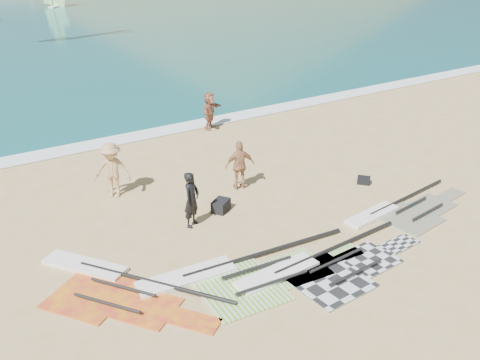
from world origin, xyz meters
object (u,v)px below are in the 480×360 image
gear_bag_near (221,206)px  gear_bag_far (364,180)px  person_wetsuit (192,200)px  beachgoer_mid (112,170)px  beachgoer_right (210,111)px  beachgoer_back (240,165)px  rig_grey (322,268)px  rig_red (110,285)px  rig_green (239,274)px  rig_orange (401,211)px

gear_bag_near → gear_bag_far: bearing=-10.4°
person_wetsuit → beachgoer_mid: (-1.32, 3.30, 0.09)m
beachgoer_mid → beachgoer_right: size_ratio=1.12×
person_wetsuit → beachgoer_back: 3.08m
rig_grey → rig_red: size_ratio=1.07×
rig_grey → gear_bag_far: bearing=31.2°
rig_grey → beachgoer_right: beachgoer_right is taller
gear_bag_far → beachgoer_right: beachgoer_right is taller
beachgoer_mid → beachgoer_right: beachgoer_mid is taller
gear_bag_far → beachgoer_right: (-1.67, 8.40, 0.75)m
gear_bag_far → beachgoer_back: 4.63m
rig_green → beachgoer_right: (5.33, 10.83, 0.84)m
rig_green → rig_orange: rig_green is taller
rig_green → beachgoer_right: size_ratio=3.62×
rig_green → rig_orange: (6.46, 0.14, -0.00)m
person_wetsuit → beachgoer_mid: beachgoer_mid is taller
rig_red → gear_bag_near: 5.02m
rig_orange → beachgoer_right: (-1.12, 10.70, 0.84)m
beachgoer_mid → rig_orange: bearing=-4.7°
gear_bag_far → person_wetsuit: (-6.75, 0.67, 0.77)m
beachgoer_mid → beachgoer_back: 4.43m
rig_orange → person_wetsuit: (-6.20, 2.97, 0.85)m
rig_grey → rig_red: same height
beachgoer_mid → beachgoer_back: (4.03, -1.85, -0.09)m
gear_bag_near → person_wetsuit: 1.47m
beachgoer_mid → beachgoer_back: size_ratio=1.09×
gear_bag_far → beachgoer_mid: 9.03m
gear_bag_far → beachgoer_mid: (-8.07, 3.97, 0.85)m
beachgoer_mid → beachgoer_right: (6.39, 4.43, -0.10)m
rig_red → rig_orange: bearing=47.2°
rig_green → gear_bag_near: size_ratio=10.38×
person_wetsuit → beachgoer_right: bearing=23.2°
rig_orange → gear_bag_near: 5.96m
rig_grey → beachgoer_mid: 8.07m
beachgoer_back → gear_bag_far: bearing=167.7°
gear_bag_far → gear_bag_near: bearing=169.6°
rig_grey → gear_bag_far: 6.02m
rig_grey → person_wetsuit: 4.54m
rig_red → gear_bag_far: 10.15m
rig_red → beachgoer_back: (6.06, 3.15, 0.85)m
rig_orange → beachgoer_right: bearing=88.8°
gear_bag_near → rig_orange: bearing=-33.7°
rig_grey → rig_green: rig_green is taller
rig_green → beachgoer_back: beachgoer_back is taller
rig_red → gear_bag_near: bearing=78.7°
rig_red → gear_bag_near: gear_bag_near is taller
rig_grey → rig_green: bearing=151.1°
rig_red → person_wetsuit: 3.85m
gear_bag_far → beachgoer_mid: bearing=153.8°
gear_bag_near → beachgoer_back: (1.47, 1.12, 0.71)m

